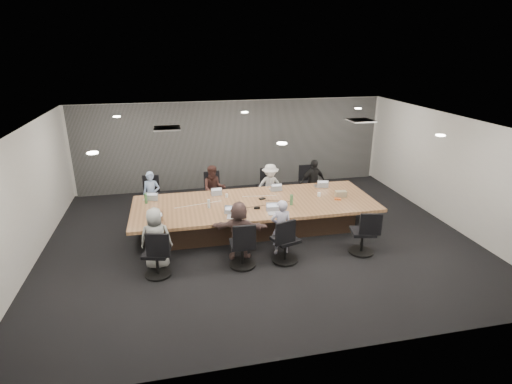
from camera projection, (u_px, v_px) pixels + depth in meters
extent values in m
cube|color=black|center=(259.00, 238.00, 9.73)|extent=(10.00, 8.00, 0.00)
cube|color=white|center=(260.00, 124.00, 8.76)|extent=(10.00, 8.00, 0.00)
cube|color=beige|center=(233.00, 144.00, 12.92)|extent=(10.00, 0.00, 2.80)
cube|color=beige|center=(322.00, 275.00, 5.58)|extent=(10.00, 0.00, 2.80)
cube|color=beige|center=(24.00, 200.00, 8.26)|extent=(0.00, 8.00, 2.80)
cube|color=beige|center=(449.00, 170.00, 10.24)|extent=(0.00, 8.00, 2.80)
cube|color=#545454|center=(233.00, 145.00, 12.84)|extent=(9.80, 0.04, 2.80)
cube|color=#3E2A1E|center=(255.00, 217.00, 10.08)|extent=(4.80, 1.40, 0.66)
cube|color=#A17049|center=(255.00, 204.00, 9.95)|extent=(6.00, 2.20, 0.08)
imported|color=#87A2D2|center=(152.00, 195.00, 10.70)|extent=(0.53, 0.41, 1.29)
cube|color=#B2B2B7|center=(151.00, 198.00, 10.16)|extent=(0.36, 0.28, 0.02)
imported|color=#38201D|center=(214.00, 189.00, 11.02)|extent=(0.66, 0.52, 1.35)
cube|color=#B2B2B7|center=(216.00, 194.00, 10.49)|extent=(0.29, 0.21, 0.02)
imported|color=silver|center=(270.00, 186.00, 11.35)|extent=(0.85, 0.51, 1.29)
cube|color=#B2B2B7|center=(275.00, 189.00, 10.81)|extent=(0.30, 0.21, 0.02)
imported|color=black|center=(313.00, 182.00, 11.59)|extent=(0.84, 0.47, 1.35)
cube|color=#B2B2B7|center=(320.00, 186.00, 11.06)|extent=(0.34, 0.26, 0.02)
imported|color=#9B9E9C|center=(156.00, 238.00, 8.25)|extent=(0.68, 0.47, 1.33)
cube|color=#8C6647|center=(156.00, 224.00, 8.73)|extent=(0.37, 0.27, 0.02)
imported|color=brown|center=(239.00, 231.00, 8.60)|extent=(1.29, 0.69, 1.32)
cube|color=#B2B2B7|center=(235.00, 217.00, 9.07)|extent=(0.40, 0.32, 0.02)
imported|color=#B4B1CE|center=(281.00, 227.00, 8.79)|extent=(0.48, 0.33, 1.29)
cube|color=#B2B2B7|center=(275.00, 213.00, 9.26)|extent=(0.33, 0.24, 0.02)
cylinder|color=#3E7445|center=(146.00, 198.00, 9.83)|extent=(0.09, 0.09, 0.25)
cylinder|color=#3E7445|center=(291.00, 200.00, 9.74)|extent=(0.09, 0.09, 0.26)
cylinder|color=silver|center=(209.00, 204.00, 9.56)|extent=(0.08, 0.08, 0.22)
cylinder|color=white|center=(227.00, 196.00, 10.26)|extent=(0.09, 0.09, 0.09)
cylinder|color=white|center=(319.00, 195.00, 10.30)|extent=(0.11, 0.11, 0.10)
cylinder|color=brown|center=(154.00, 216.00, 9.03)|extent=(0.10, 0.10, 0.10)
cube|color=black|center=(238.00, 205.00, 9.72)|extent=(0.20, 0.17, 0.03)
cube|color=black|center=(262.00, 199.00, 10.14)|extent=(0.17, 0.15, 0.03)
cube|color=black|center=(257.00, 208.00, 9.52)|extent=(0.15, 0.05, 0.05)
cube|color=gray|center=(341.00, 194.00, 10.29)|extent=(0.29, 0.20, 0.15)
cube|color=#CC551E|center=(338.00, 199.00, 10.11)|extent=(0.19, 0.16, 0.04)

